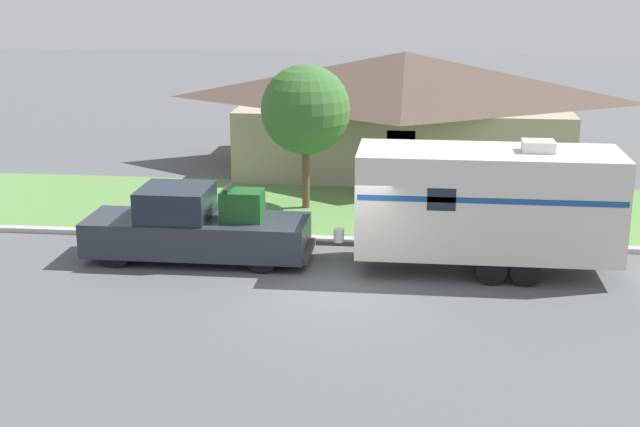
% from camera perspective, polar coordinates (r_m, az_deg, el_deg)
% --- Properties ---
extents(ground_plane, '(120.00, 120.00, 0.00)m').
position_cam_1_polar(ground_plane, '(22.07, 1.19, -4.81)').
color(ground_plane, '#515456').
extents(curb_strip, '(80.00, 0.30, 0.14)m').
position_cam_1_polar(curb_strip, '(25.58, 1.97, -1.73)').
color(curb_strip, '#ADADA8').
rests_on(curb_strip, ground_plane).
extents(lawn_strip, '(80.00, 7.00, 0.03)m').
position_cam_1_polar(lawn_strip, '(29.09, 2.54, 0.32)').
color(lawn_strip, '#568442').
rests_on(lawn_strip, ground_plane).
extents(house_across_street, '(13.16, 8.09, 4.48)m').
position_cam_1_polar(house_across_street, '(34.99, 5.38, 6.77)').
color(house_across_street, gray).
rests_on(house_across_street, ground_plane).
extents(pickup_truck, '(6.07, 2.01, 2.08)m').
position_cam_1_polar(pickup_truck, '(24.14, -7.96, -0.93)').
color(pickup_truck, black).
rests_on(pickup_truck, ground_plane).
extents(travel_trailer, '(7.73, 2.47, 3.47)m').
position_cam_1_polar(travel_trailer, '(23.21, 10.66, 0.74)').
color(travel_trailer, black).
rests_on(travel_trailer, ground_plane).
extents(mailbox, '(0.48, 0.20, 1.30)m').
position_cam_1_polar(mailbox, '(26.25, 13.90, 0.37)').
color(mailbox, brown).
rests_on(mailbox, ground_plane).
extents(tree_in_yard, '(2.87, 2.87, 4.69)m').
position_cam_1_polar(tree_in_yard, '(28.49, -0.93, 6.65)').
color(tree_in_yard, brown).
rests_on(tree_in_yard, ground_plane).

